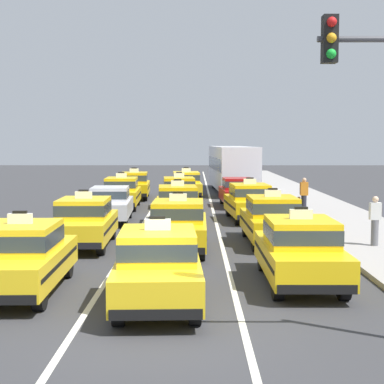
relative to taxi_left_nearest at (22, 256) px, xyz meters
The scene contains 22 objects.
ground_plane 4.42m from the taxi_left_nearest, 38.77° to the right, with size 160.00×160.00×0.00m, color #353538.
lane_stripe_left_center 17.40m from the taxi_left_nearest, 84.12° to the left, with size 0.14×80.00×0.01m, color silver.
lane_stripe_center_right 18.01m from the taxi_left_nearest, 73.93° to the left, with size 0.14×80.00×0.01m, color silver.
sidewalk_curb 16.23m from the taxi_left_nearest, 49.27° to the left, with size 4.00×90.00×0.15m, color #9E9993.
taxi_left_nearest is the anchor object (origin of this frame).
taxi_left_second 6.19m from the taxi_left_nearest, 87.08° to the left, with size 1.94×4.61×1.96m.
sedan_left_third 12.39m from the taxi_left_nearest, 88.59° to the left, with size 1.94×4.37×1.58m.
taxi_left_fourth 17.90m from the taxi_left_nearest, 89.58° to the left, with size 1.94×4.61×1.96m.
taxi_left_fifth 23.38m from the taxi_left_nearest, 89.40° to the left, with size 2.01×4.63×1.96m.
taxi_center_nearest 3.40m from the taxi_left_nearest, 16.85° to the right, with size 1.99×4.63×1.96m.
taxi_center_second 6.40m from the taxi_left_nearest, 56.78° to the left, with size 1.85×4.57×1.96m.
taxi_center_third 12.31m from the taxi_left_nearest, 74.48° to the left, with size 2.05×4.65×1.96m.
taxi_center_fourth 18.31m from the taxi_left_nearest, 79.98° to the left, with size 2.08×4.66×1.96m.
taxi_center_fifth 24.24m from the taxi_left_nearest, 81.76° to the left, with size 2.06×4.65×1.96m.
taxi_right_nearest 6.72m from the taxi_left_nearest, ahead, with size 1.84×4.57×1.96m.
taxi_right_second 9.60m from the taxi_left_nearest, 45.49° to the left, with size 1.91×4.60×1.96m.
taxi_right_third 14.59m from the taxi_left_nearest, 63.53° to the left, with size 2.10×4.66×1.96m.
sedan_right_fourth 19.99m from the taxi_left_nearest, 71.35° to the left, with size 1.94×4.37×1.58m.
bus_right_fifth 29.33m from the taxi_left_nearest, 76.87° to the left, with size 3.04×11.31×3.22m.
pedestrian_near_crosswalk 11.45m from the taxi_left_nearest, 29.60° to the left, with size 0.36×0.24×1.63m.
pedestrian_mid_block 18.45m from the taxi_left_nearest, 59.17° to the left, with size 0.36×0.24×1.55m.
pedestrian_trailing 17.36m from the taxi_left_nearest, 57.78° to the left, with size 0.47×0.24×1.69m.
Camera 1 is at (0.68, -11.08, 3.55)m, focal length 55.91 mm.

